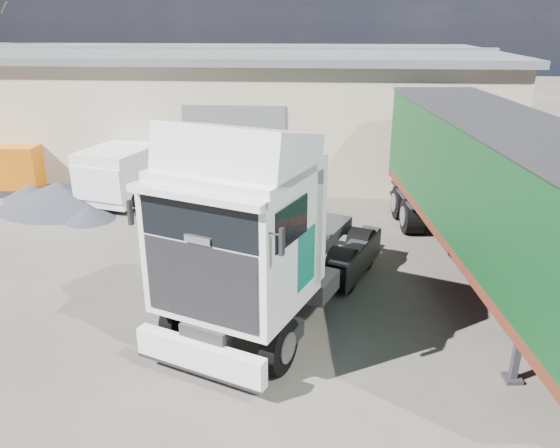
# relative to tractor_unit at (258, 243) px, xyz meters

# --- Properties ---
(ground) EXTENTS (120.00, 120.00, 0.00)m
(ground) POSITION_rel_tractor_unit_xyz_m (-0.10, -0.18, -2.08)
(ground) COLOR #282620
(ground) RESTS_ON ground
(warehouse) EXTENTS (30.60, 12.60, 5.42)m
(warehouse) POSITION_rel_tractor_unit_xyz_m (-6.10, 15.82, 0.59)
(warehouse) COLOR #B5A78B
(warehouse) RESTS_ON ground
(tractor_unit) EXTENTS (5.26, 7.72, 4.94)m
(tractor_unit) POSITION_rel_tractor_unit_xyz_m (0.00, 0.00, 0.00)
(tractor_unit) COLOR black
(tractor_unit) RESTS_ON ground
(box_trailer) EXTENTS (4.06, 13.48, 4.41)m
(box_trailer) POSITION_rel_tractor_unit_xyz_m (5.81, 2.74, 0.61)
(box_trailer) COLOR #2D2D30
(box_trailer) RESTS_ON ground
(panel_van) EXTENTS (3.43, 5.62, 2.15)m
(panel_van) POSITION_rel_tractor_unit_xyz_m (-6.06, 9.41, -0.97)
(panel_van) COLOR black
(panel_van) RESTS_ON ground
(orange_skip) EXTENTS (3.26, 2.16, 1.97)m
(orange_skip) POSITION_rel_tractor_unit_xyz_m (-11.43, 9.62, -1.22)
(orange_skip) COLOR #2D2D30
(orange_skip) RESTS_ON ground
(gravel_heap) EXTENTS (5.62, 5.40, 1.00)m
(gravel_heap) POSITION_rel_tractor_unit_xyz_m (-8.55, 7.85, -1.61)
(gravel_heap) COLOR black
(gravel_heap) RESTS_ON ground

